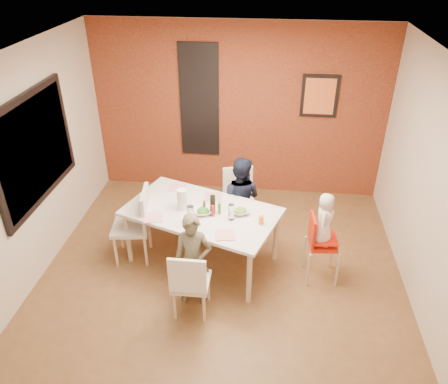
# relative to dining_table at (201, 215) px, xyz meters

# --- Properties ---
(ground) EXTENTS (4.50, 4.50, 0.00)m
(ground) POSITION_rel_dining_table_xyz_m (0.28, -0.29, -0.70)
(ground) COLOR brown
(ground) RESTS_ON ground
(ceiling) EXTENTS (4.50, 4.50, 0.02)m
(ceiling) POSITION_rel_dining_table_xyz_m (0.28, -0.29, 2.00)
(ceiling) COLOR silver
(ceiling) RESTS_ON wall_back
(wall_back) EXTENTS (4.50, 0.02, 2.70)m
(wall_back) POSITION_rel_dining_table_xyz_m (0.28, 1.96, 0.65)
(wall_back) COLOR beige
(wall_back) RESTS_ON ground
(wall_front) EXTENTS (4.50, 0.02, 2.70)m
(wall_front) POSITION_rel_dining_table_xyz_m (0.28, -2.54, 0.65)
(wall_front) COLOR beige
(wall_front) RESTS_ON ground
(wall_left) EXTENTS (0.02, 4.50, 2.70)m
(wall_left) POSITION_rel_dining_table_xyz_m (-1.97, -0.29, 0.65)
(wall_left) COLOR beige
(wall_left) RESTS_ON ground
(wall_right) EXTENTS (0.02, 4.50, 2.70)m
(wall_right) POSITION_rel_dining_table_xyz_m (2.53, -0.29, 0.65)
(wall_right) COLOR beige
(wall_right) RESTS_ON ground
(brick_accent_wall) EXTENTS (4.50, 0.02, 2.70)m
(brick_accent_wall) POSITION_rel_dining_table_xyz_m (0.28, 1.94, 0.65)
(brick_accent_wall) COLOR maroon
(brick_accent_wall) RESTS_ON ground
(picture_window_frame) EXTENTS (0.05, 1.70, 1.30)m
(picture_window_frame) POSITION_rel_dining_table_xyz_m (-1.94, -0.09, 0.85)
(picture_window_frame) COLOR black
(picture_window_frame) RESTS_ON wall_left
(picture_window_pane) EXTENTS (0.02, 1.55, 1.15)m
(picture_window_pane) POSITION_rel_dining_table_xyz_m (-1.92, -0.09, 0.85)
(picture_window_pane) COLOR black
(picture_window_pane) RESTS_ON wall_left
(glassblock_strip) EXTENTS (0.55, 0.03, 1.70)m
(glassblock_strip) POSITION_rel_dining_table_xyz_m (-0.32, 1.93, 0.80)
(glassblock_strip) COLOR silver
(glassblock_strip) RESTS_ON wall_back
(glassblock_surround) EXTENTS (0.60, 0.03, 1.76)m
(glassblock_surround) POSITION_rel_dining_table_xyz_m (-0.32, 1.92, 0.80)
(glassblock_surround) COLOR black
(glassblock_surround) RESTS_ON wall_back
(art_print_frame) EXTENTS (0.54, 0.03, 0.64)m
(art_print_frame) POSITION_rel_dining_table_xyz_m (1.48, 1.92, 0.95)
(art_print_frame) COLOR black
(art_print_frame) RESTS_ON wall_back
(art_print_canvas) EXTENTS (0.44, 0.01, 0.54)m
(art_print_canvas) POSITION_rel_dining_table_xyz_m (1.48, 1.91, 0.95)
(art_print_canvas) COLOR orange
(art_print_canvas) RESTS_ON wall_back
(dining_table) EXTENTS (2.09, 1.59, 0.77)m
(dining_table) POSITION_rel_dining_table_xyz_m (0.00, 0.00, 0.00)
(dining_table) COLOR silver
(dining_table) RESTS_ON ground
(chair_near) EXTENTS (0.40, 0.40, 0.87)m
(chair_near) POSITION_rel_dining_table_xyz_m (0.02, -0.97, -0.22)
(chair_near) COLOR white
(chair_near) RESTS_ON ground
(chair_far) EXTENTS (0.53, 0.53, 0.92)m
(chair_far) POSITION_rel_dining_table_xyz_m (0.40, 0.82, -0.19)
(chair_far) COLOR white
(chair_far) RESTS_ON ground
(chair_left) EXTENTS (0.52, 0.52, 1.01)m
(chair_left) POSITION_rel_dining_table_xyz_m (-0.82, -0.02, -0.14)
(chair_left) COLOR beige
(chair_left) RESTS_ON ground
(high_chair) EXTENTS (0.41, 0.41, 0.90)m
(high_chair) POSITION_rel_dining_table_xyz_m (1.45, -0.16, -0.16)
(high_chair) COLOR red
(high_chair) RESTS_ON ground
(child_near) EXTENTS (0.44, 0.30, 1.16)m
(child_near) POSITION_rel_dining_table_xyz_m (0.02, -0.73, -0.12)
(child_near) COLOR brown
(child_near) RESTS_ON ground
(child_far) EXTENTS (0.68, 0.58, 1.23)m
(child_far) POSITION_rel_dining_table_xyz_m (0.43, 0.58, -0.09)
(child_far) COLOR black
(child_far) RESTS_ON ground
(toddler) EXTENTS (0.28, 0.37, 0.67)m
(toddler) POSITION_rel_dining_table_xyz_m (1.47, -0.15, 0.16)
(toddler) COLOR white
(toddler) RESTS_ON high_chair
(plate_near_left) EXTENTS (0.28, 0.28, 0.01)m
(plate_near_left) POSITION_rel_dining_table_xyz_m (-0.55, -0.22, 0.07)
(plate_near_left) COLOR white
(plate_near_left) RESTS_ON dining_table
(plate_far_mid) EXTENTS (0.23, 0.23, 0.01)m
(plate_far_mid) POSITION_rel_dining_table_xyz_m (0.10, 0.33, 0.07)
(plate_far_mid) COLOR silver
(plate_far_mid) RESTS_ON dining_table
(plate_near_right) EXTENTS (0.25, 0.25, 0.01)m
(plate_near_right) POSITION_rel_dining_table_xyz_m (0.35, -0.48, 0.07)
(plate_near_right) COLOR white
(plate_near_right) RESTS_ON dining_table
(plate_far_left) EXTENTS (0.22, 0.22, 0.01)m
(plate_far_left) POSITION_rel_dining_table_xyz_m (-0.41, 0.52, 0.07)
(plate_far_left) COLOR white
(plate_far_left) RESTS_ON dining_table
(salad_bowl_a) EXTENTS (0.29, 0.29, 0.06)m
(salad_bowl_a) POSITION_rel_dining_table_xyz_m (0.03, -0.06, 0.10)
(salad_bowl_a) COLOR white
(salad_bowl_a) RESTS_ON dining_table
(salad_bowl_b) EXTENTS (0.28, 0.28, 0.05)m
(salad_bowl_b) POSITION_rel_dining_table_xyz_m (0.49, -0.01, 0.09)
(salad_bowl_b) COLOR silver
(salad_bowl_b) RESTS_ON dining_table
(wine_bottle) EXTENTS (0.07, 0.07, 0.25)m
(wine_bottle) POSITION_rel_dining_table_xyz_m (0.15, -0.05, 0.19)
(wine_bottle) COLOR black
(wine_bottle) RESTS_ON dining_table
(wine_glass_a) EXTENTS (0.08, 0.08, 0.22)m
(wine_glass_a) POSITION_rel_dining_table_xyz_m (-0.08, -0.27, 0.18)
(wine_glass_a) COLOR silver
(wine_glass_a) RESTS_ON dining_table
(wine_glass_b) EXTENTS (0.07, 0.07, 0.20)m
(wine_glass_b) POSITION_rel_dining_table_xyz_m (0.38, -0.14, 0.17)
(wine_glass_b) COLOR white
(wine_glass_b) RESTS_ON dining_table
(paper_towel_roll) EXTENTS (0.12, 0.12, 0.27)m
(paper_towel_roll) POSITION_rel_dining_table_xyz_m (-0.24, 0.01, 0.21)
(paper_towel_roll) COLOR silver
(paper_towel_roll) RESTS_ON dining_table
(condiment_red) EXTENTS (0.04, 0.04, 0.15)m
(condiment_red) POSITION_rel_dining_table_xyz_m (0.16, -0.10, 0.14)
(condiment_red) COLOR red
(condiment_red) RESTS_ON dining_table
(condiment_green) EXTENTS (0.04, 0.04, 0.15)m
(condiment_green) POSITION_rel_dining_table_xyz_m (0.23, -0.04, 0.14)
(condiment_green) COLOR #387A28
(condiment_green) RESTS_ON dining_table
(condiment_brown) EXTENTS (0.03, 0.03, 0.13)m
(condiment_brown) POSITION_rel_dining_table_xyz_m (0.04, 0.01, 0.14)
(condiment_brown) COLOR brown
(condiment_brown) RESTS_ON dining_table
(sippy_cup) EXTENTS (0.06, 0.06, 0.10)m
(sippy_cup) POSITION_rel_dining_table_xyz_m (0.74, -0.20, 0.12)
(sippy_cup) COLOR orange
(sippy_cup) RESTS_ON dining_table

